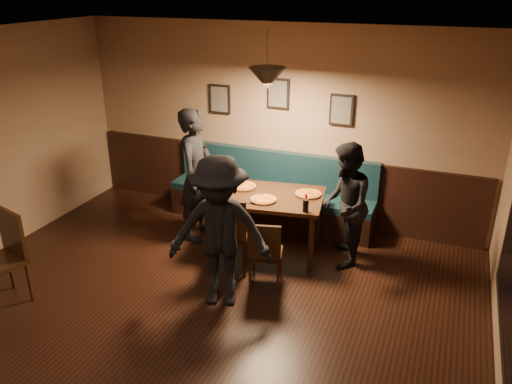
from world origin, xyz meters
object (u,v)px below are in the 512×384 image
diner_right (345,205)px  diner_front (219,233)px  dining_table (266,222)px  soda_glass (306,206)px  diner_left (197,175)px  booth_bench (270,190)px  chair_near_left (230,232)px  chair_near_right (266,252)px  tabasco_bottle (306,198)px

diner_right → diner_front: (-1.04, -1.33, 0.07)m
dining_table → soda_glass: 0.82m
dining_table → diner_left: bearing=171.0°
booth_bench → chair_near_left: 1.41m
dining_table → chair_near_right: chair_near_right is taller
booth_bench → diner_right: (1.23, -0.74, 0.28)m
dining_table → chair_near_left: size_ratio=1.47×
chair_near_left → diner_right: (1.24, 0.66, 0.29)m
booth_bench → diner_left: diner_left is taller
soda_glass → tabasco_bottle: (-0.07, 0.26, -0.01)m
diner_left → diner_right: 2.00m
chair_near_left → soda_glass: size_ratio=6.51×
chair_near_right → dining_table: bearing=96.2°
dining_table → chair_near_left: chair_near_left is taller
dining_table → soda_glass: (0.61, -0.29, 0.46)m
chair_near_left → diner_left: size_ratio=0.55×
booth_bench → dining_table: (0.23, -0.78, -0.11)m
diner_right → soda_glass: size_ratio=10.31×
dining_table → diner_left: (-0.99, 0.00, 0.52)m
diner_right → diner_front: bearing=-51.1°
booth_bench → soda_glass: bearing=-52.0°
diner_right → diner_front: size_ratio=0.92×
chair_near_right → soda_glass: soda_glass is taller
soda_glass → tabasco_bottle: 0.27m
dining_table → chair_near_left: bearing=-118.9°
diner_left → diner_right: diner_left is taller
booth_bench → dining_table: size_ratio=2.08×
booth_bench → diner_left: size_ratio=1.66×
soda_glass → tabasco_bottle: bearing=105.2°
diner_left → chair_near_left: bearing=-133.8°
diner_right → tabasco_bottle: bearing=-94.6°
soda_glass → tabasco_bottle: size_ratio=1.19×
dining_table → diner_left: 1.12m
dining_table → chair_near_right: size_ratio=1.71×
dining_table → diner_left: size_ratio=0.80×
soda_glass → dining_table: bearing=154.3°
diner_right → dining_table: bearing=-101.2°
chair_near_right → soda_glass: 0.73m
chair_near_right → soda_glass: bearing=43.7°
diner_left → soda_glass: bearing=-104.6°
dining_table → diner_front: 1.38m
diner_right → soda_glass: 0.52m
diner_left → diner_front: (0.96, -1.30, -0.05)m
booth_bench → diner_right: 1.47m
diner_right → booth_bench: bearing=-134.2°
diner_front → soda_glass: 1.19m
diner_right → tabasco_bottle: size_ratio=12.30×
tabasco_bottle → diner_front: bearing=-114.4°
diner_right → diner_front: diner_front is taller
diner_front → soda_glass: diner_front is taller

